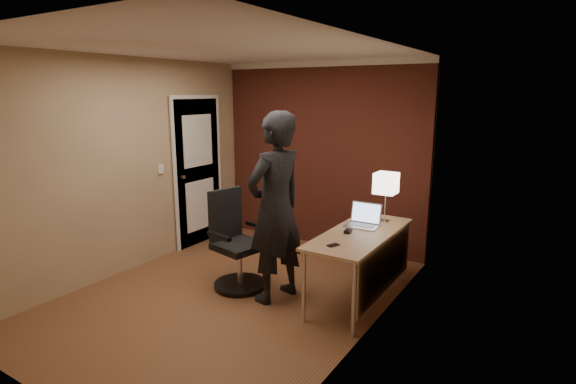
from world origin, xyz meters
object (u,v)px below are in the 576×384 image
at_px(person, 275,208).
at_px(desk_lamp, 386,184).
at_px(desk, 367,246).
at_px(laptop, 364,220).
at_px(mouse, 348,231).
at_px(phone, 333,245).
at_px(office_chair, 235,246).

bearing_deg(person, desk_lamp, 149.30).
bearing_deg(desk, laptop, 119.75).
height_order(mouse, phone, mouse).
height_order(desk, person, person).
relative_size(desk_lamp, phone, 4.65).
height_order(laptop, office_chair, office_chair).
relative_size(desk, desk_lamp, 2.80).
relative_size(desk_lamp, mouse, 5.35).
height_order(desk_lamp, laptop, desk_lamp).
bearing_deg(mouse, person, -162.33).
distance_m(desk, phone, 0.54).
bearing_deg(desk_lamp, laptop, -118.77).
distance_m(desk, mouse, 0.24).
distance_m(laptop, phone, 0.75).
relative_size(mouse, person, 0.05).
height_order(office_chair, person, person).
relative_size(desk_lamp, person, 0.28).
bearing_deg(desk_lamp, office_chair, -147.15).
bearing_deg(mouse, office_chair, -173.98).
height_order(desk_lamp, mouse, desk_lamp).
bearing_deg(desk_lamp, mouse, -106.26).
relative_size(desk, laptop, 4.45).
height_order(laptop, person, person).
bearing_deg(office_chair, desk, 16.18).
bearing_deg(desk, phone, -103.60).
distance_m(office_chair, person, 0.73).
bearing_deg(phone, desk, 99.25).
xyz_separation_m(desk_lamp, office_chair, (-1.35, -0.87, -0.68)).
height_order(desk_lamp, phone, desk_lamp).
bearing_deg(mouse, desk_lamp, 65.34).
height_order(desk, desk_lamp, desk_lamp).
relative_size(desk, office_chair, 1.43).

